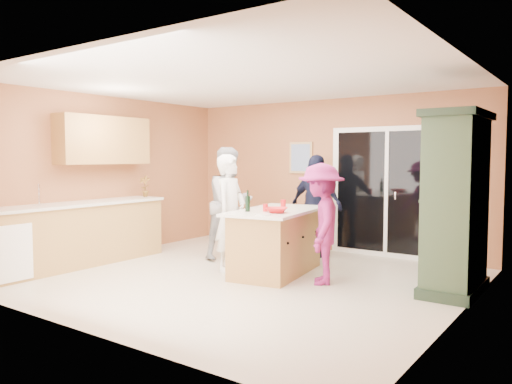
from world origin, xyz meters
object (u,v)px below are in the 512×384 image
Objects in this scene: woman_white at (230,213)px; woman_magenta at (321,224)px; kitchen_island at (276,243)px; woman_grey at (230,203)px; green_hutch at (456,205)px; woman_navy at (316,206)px.

woman_magenta is (1.38, 0.10, -0.06)m from woman_white.
kitchen_island is 1.10× the size of woman_white.
woman_grey is 1.15× the size of woman_magenta.
green_hutch is 1.30× the size of woman_white.
woman_navy is 1.75m from woman_magenta.
woman_white is 1.69m from woman_navy.
kitchen_island is at bearing -77.56° from woman_white.
woman_white is at bearing -168.02° from green_hutch.
woman_navy is at bearing -35.43° from woman_grey.
green_hutch is at bearing 81.52° from woman_magenta.
woman_white is 1.00× the size of woman_navy.
green_hutch is at bearing -78.78° from woman_grey.
kitchen_island is 2.39m from green_hutch.
green_hutch is 1.29× the size of woman_navy.
woman_magenta is (0.77, -0.14, 0.35)m from kitchen_island.
woman_white is (-2.89, -0.61, -0.22)m from green_hutch.
woman_grey is (-0.53, 0.67, 0.06)m from woman_white.
green_hutch is 2.96m from woman_white.
green_hutch is 2.59m from woman_navy.
green_hutch is at bearing 166.29° from woman_navy.
woman_grey is at bearing 150.56° from kitchen_island.
kitchen_island is 1.18× the size of woman_magenta.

